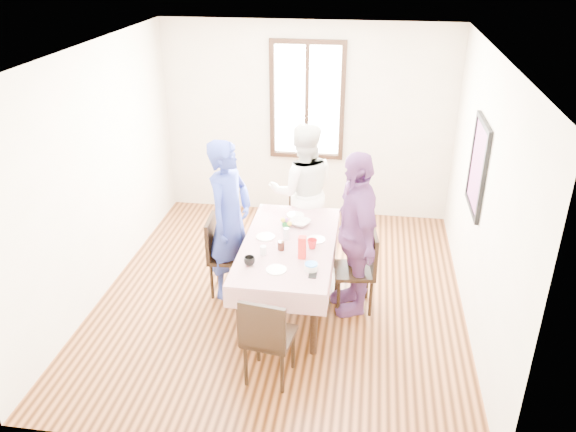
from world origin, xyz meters
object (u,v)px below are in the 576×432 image
object	(u,v)px
chair_near	(269,336)
chair_left	(229,256)
dining_table	(289,274)
person_far	(302,191)
chair_right	(354,270)
chair_far	(302,220)
person_right	(355,234)
person_left	(229,220)

from	to	relation	value
chair_near	chair_left	bearing A→B (deg)	125.92
dining_table	person_far	xyz separation A→B (m)	(0.00, 1.15, 0.48)
person_far	chair_right	bearing A→B (deg)	110.81
chair_far	person_far	xyz separation A→B (m)	(0.00, -0.02, 0.40)
dining_table	chair_left	xyz separation A→B (m)	(-0.70, 0.16, 0.08)
chair_near	person_right	bearing A→B (deg)	69.30
dining_table	person_right	size ratio (longest dim) A/B	0.95
person_right	person_left	bearing A→B (deg)	-111.96
chair_right	person_left	world-z (taller)	person_left
chair_near	person_far	bearing A→B (deg)	98.28
chair_far	chair_near	bearing A→B (deg)	93.82
chair_right	person_right	distance (m)	0.44
chair_right	person_far	distance (m)	1.36
dining_table	person_far	size ratio (longest dim) A/B	0.99
person_left	person_far	distance (m)	1.20
dining_table	chair_left	bearing A→B (deg)	167.09
chair_left	chair_right	world-z (taller)	same
chair_far	person_right	bearing A→B (deg)	125.07
chair_right	chair_near	xyz separation A→B (m)	(-0.70, -1.23, 0.00)
chair_far	person_left	world-z (taller)	person_left
person_far	chair_near	bearing A→B (deg)	78.38
chair_far	person_right	size ratio (longest dim) A/B	0.51
chair_left	person_right	xyz separation A→B (m)	(1.38, -0.11, 0.44)
chair_right	person_right	size ratio (longest dim) A/B	0.51
dining_table	person_left	size ratio (longest dim) A/B	0.95
chair_left	person_far	bearing A→B (deg)	141.27
dining_table	chair_far	size ratio (longest dim) A/B	1.87
chair_near	person_right	distance (m)	1.47
chair_left	person_right	distance (m)	1.45
chair_left	person_right	size ratio (longest dim) A/B	0.51
dining_table	chair_far	bearing A→B (deg)	90.00
dining_table	person_left	xyz separation A→B (m)	(-0.68, 0.16, 0.53)
person_far	person_left	bearing A→B (deg)	43.96
chair_near	person_far	world-z (taller)	person_far
dining_table	chair_right	bearing A→B (deg)	4.37
chair_near	person_right	size ratio (longest dim) A/B	0.51
person_left	chair_left	bearing A→B (deg)	108.05
chair_right	chair_near	world-z (taller)	same
chair_left	chair_right	size ratio (longest dim) A/B	1.00
chair_left	person_left	distance (m)	0.45
person_far	dining_table	bearing A→B (deg)	78.38
chair_right	chair_far	world-z (taller)	same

